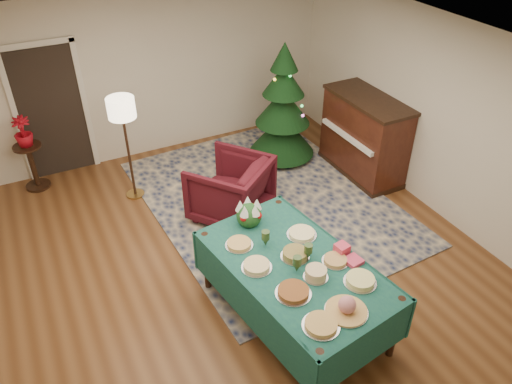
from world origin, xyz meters
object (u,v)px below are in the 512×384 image
buffet_table (295,275)px  piano (364,137)px  potted_plant (24,138)px  gift_box (342,249)px  armchair (230,186)px  christmas_tree (283,109)px  side_table (33,167)px  floor_lamp (122,114)px

buffet_table → piano: piano is taller
potted_plant → buffet_table: bearing=-61.6°
gift_box → armchair: size_ratio=0.13×
gift_box → piano: bearing=48.2°
armchair → christmas_tree: size_ratio=0.50×
gift_box → armchair: 2.19m
side_table → christmas_tree: (3.83, -0.91, 0.54)m
side_table → piano: piano is taller
potted_plant → christmas_tree: 3.94m
armchair → potted_plant: 3.15m
potted_plant → floor_lamp: bearing=-35.1°
christmas_tree → buffet_table: bearing=-117.2°
gift_box → armchair: (-0.34, 2.13, -0.39)m
side_table → christmas_tree: christmas_tree is taller
buffet_table → gift_box: 0.57m
armchair → piano: size_ratio=0.66×
gift_box → potted_plant: (-2.72, 4.15, -0.03)m
piano → potted_plant: bearing=158.1°
gift_box → floor_lamp: bearing=113.7°
potted_plant → christmas_tree: size_ratio=0.23×
side_table → christmas_tree: 3.97m
side_table → armchair: bearing=-40.3°
floor_lamp → christmas_tree: christmas_tree is taller
side_table → buffet_table: bearing=-61.6°
buffet_table → floor_lamp: (-0.91, 3.17, 0.68)m
potted_plant → piano: size_ratio=0.31×
gift_box → piano: (2.02, 2.25, -0.25)m
floor_lamp → side_table: floor_lamp is taller
potted_plant → christmas_tree: (3.83, -0.91, 0.03)m
floor_lamp → potted_plant: size_ratio=3.46×
potted_plant → piano: bearing=-21.9°
piano → christmas_tree: bearing=132.2°
potted_plant → piano: piano is taller
buffet_table → floor_lamp: bearing=106.1°
buffet_table → potted_plant: (-2.20, 4.08, 0.19)m
floor_lamp → piano: bearing=-16.1°
floor_lamp → piano: 3.66m
piano → floor_lamp: bearing=163.9°
buffet_table → piano: size_ratio=1.53×
armchair → piano: bearing=145.5°
buffet_table → side_table: size_ratio=3.15×
buffet_table → potted_plant: potted_plant is taller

